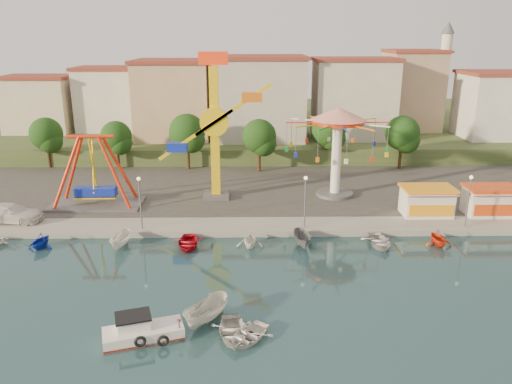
{
  "coord_description": "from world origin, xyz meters",
  "views": [
    {
      "loc": [
        2.47,
        -32.9,
        18.83
      ],
      "look_at": [
        3.24,
        14.0,
        4.0
      ],
      "focal_mm": 35.0,
      "sensor_mm": 36.0,
      "label": 1
    }
  ],
  "objects_px": {
    "wave_swinger": "(338,132)",
    "skiff": "(207,312)",
    "cabin_motorboat": "(141,332)",
    "kamikaze_tower": "(219,132)",
    "pirate_ship_ride": "(94,173)",
    "rowboat_a": "(233,331)",
    "van": "(11,213)"
  },
  "relations": [
    {
      "from": "kamikaze_tower",
      "to": "skiff",
      "type": "xyz_separation_m",
      "value": [
        0.43,
        -25.62,
        -7.54
      ]
    },
    {
      "from": "kamikaze_tower",
      "to": "skiff",
      "type": "bearing_deg",
      "value": -89.05
    },
    {
      "from": "rowboat_a",
      "to": "kamikaze_tower",
      "type": "bearing_deg",
      "value": 88.26
    },
    {
      "from": "skiff",
      "to": "kamikaze_tower",
      "type": "bearing_deg",
      "value": 124.88
    },
    {
      "from": "pirate_ship_ride",
      "to": "van",
      "type": "xyz_separation_m",
      "value": [
        -7.25,
        -4.98,
        -2.88
      ]
    },
    {
      "from": "skiff",
      "to": "van",
      "type": "distance_m",
      "value": 28.05
    },
    {
      "from": "wave_swinger",
      "to": "skiff",
      "type": "bearing_deg",
      "value": -116.42
    },
    {
      "from": "kamikaze_tower",
      "to": "cabin_motorboat",
      "type": "distance_m",
      "value": 28.7
    },
    {
      "from": "wave_swinger",
      "to": "rowboat_a",
      "type": "xyz_separation_m",
      "value": [
        -11.3,
        -28.03,
        -7.79
      ]
    },
    {
      "from": "rowboat_a",
      "to": "van",
      "type": "height_order",
      "value": "van"
    },
    {
      "from": "cabin_motorboat",
      "to": "van",
      "type": "relative_size",
      "value": 0.86
    },
    {
      "from": "cabin_motorboat",
      "to": "skiff",
      "type": "relative_size",
      "value": 1.26
    },
    {
      "from": "kamikaze_tower",
      "to": "rowboat_a",
      "type": "xyz_separation_m",
      "value": [
        2.23,
        -27.26,
        -7.97
      ]
    },
    {
      "from": "pirate_ship_ride",
      "to": "kamikaze_tower",
      "type": "xyz_separation_m",
      "value": [
        13.64,
        2.43,
        3.98
      ]
    },
    {
      "from": "cabin_motorboat",
      "to": "skiff",
      "type": "height_order",
      "value": "skiff"
    },
    {
      "from": "kamikaze_tower",
      "to": "skiff",
      "type": "distance_m",
      "value": 26.71
    },
    {
      "from": "skiff",
      "to": "cabin_motorboat",
      "type": "bearing_deg",
      "value": -123.25
    },
    {
      "from": "cabin_motorboat",
      "to": "kamikaze_tower",
      "type": "bearing_deg",
      "value": 65.38
    },
    {
      "from": "pirate_ship_ride",
      "to": "skiff",
      "type": "distance_m",
      "value": 27.35
    },
    {
      "from": "wave_swinger",
      "to": "cabin_motorboat",
      "type": "relative_size",
      "value": 2.14
    },
    {
      "from": "cabin_motorboat",
      "to": "van",
      "type": "height_order",
      "value": "van"
    },
    {
      "from": "kamikaze_tower",
      "to": "wave_swinger",
      "type": "relative_size",
      "value": 1.42
    },
    {
      "from": "pirate_ship_ride",
      "to": "rowboat_a",
      "type": "xyz_separation_m",
      "value": [
        15.87,
        -24.83,
        -3.99
      ]
    },
    {
      "from": "rowboat_a",
      "to": "skiff",
      "type": "distance_m",
      "value": 2.48
    },
    {
      "from": "pirate_ship_ride",
      "to": "cabin_motorboat",
      "type": "xyz_separation_m",
      "value": [
        9.97,
        -24.91,
        -3.92
      ]
    },
    {
      "from": "pirate_ship_ride",
      "to": "kamikaze_tower",
      "type": "relative_size",
      "value": 0.61
    },
    {
      "from": "wave_swinger",
      "to": "cabin_motorboat",
      "type": "distance_m",
      "value": 33.86
    },
    {
      "from": "skiff",
      "to": "van",
      "type": "xyz_separation_m",
      "value": [
        -21.32,
        18.21,
        0.69
      ]
    },
    {
      "from": "kamikaze_tower",
      "to": "wave_swinger",
      "type": "distance_m",
      "value": 13.56
    },
    {
      "from": "kamikaze_tower",
      "to": "wave_swinger",
      "type": "xyz_separation_m",
      "value": [
        13.54,
        0.77,
        -0.18
      ]
    },
    {
      "from": "van",
      "to": "pirate_ship_ride",
      "type": "bearing_deg",
      "value": -51.08
    },
    {
      "from": "wave_swinger",
      "to": "rowboat_a",
      "type": "height_order",
      "value": "wave_swinger"
    }
  ]
}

